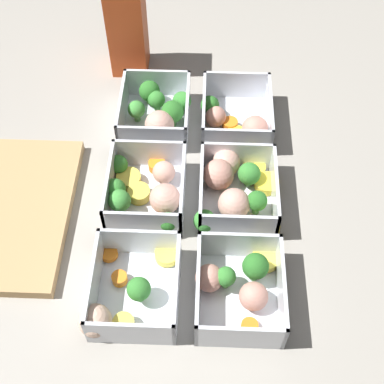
% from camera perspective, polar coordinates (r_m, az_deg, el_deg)
% --- Properties ---
extents(ground_plane, '(4.00, 4.00, 0.00)m').
position_cam_1_polar(ground_plane, '(0.85, 0.00, -0.83)').
color(ground_plane, gray).
extents(container_near_left, '(0.16, 0.13, 0.06)m').
position_cam_1_polar(container_near_left, '(0.75, 5.11, -9.88)').
color(container_near_left, silver).
rests_on(container_near_left, ground_plane).
extents(container_near_center, '(0.16, 0.14, 0.06)m').
position_cam_1_polar(container_near_center, '(0.84, 4.52, 0.42)').
color(container_near_center, silver).
rests_on(container_near_center, ground_plane).
extents(container_near_right, '(0.14, 0.13, 0.06)m').
position_cam_1_polar(container_near_right, '(0.94, 4.63, 7.78)').
color(container_near_right, silver).
rests_on(container_near_right, ground_plane).
extents(container_far_left, '(0.16, 0.14, 0.06)m').
position_cam_1_polar(container_far_left, '(0.75, -6.89, -10.78)').
color(container_far_left, silver).
rests_on(container_far_left, ground_plane).
extents(container_far_center, '(0.15, 0.12, 0.06)m').
position_cam_1_polar(container_far_center, '(0.83, -4.94, 0.16)').
color(container_far_center, silver).
rests_on(container_far_center, ground_plane).
extents(container_far_right, '(0.14, 0.12, 0.06)m').
position_cam_1_polar(container_far_right, '(0.94, -3.66, 8.47)').
color(container_far_right, silver).
rests_on(container_far_right, ground_plane).
extents(juice_carton, '(0.07, 0.07, 0.20)m').
position_cam_1_polar(juice_carton, '(1.02, -6.95, 17.30)').
color(juice_carton, '#D14C1E').
rests_on(juice_carton, ground_plane).
extents(cutting_board, '(0.28, 0.18, 0.02)m').
position_cam_1_polar(cutting_board, '(0.87, -18.67, -1.95)').
color(cutting_board, tan).
rests_on(cutting_board, ground_plane).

